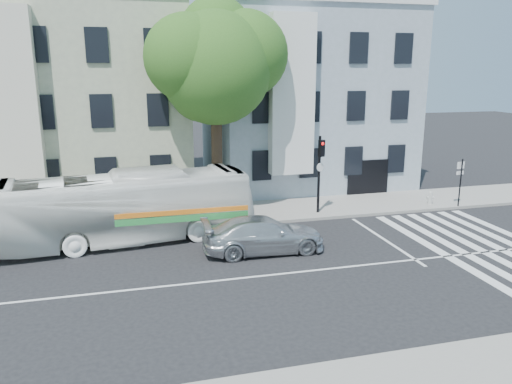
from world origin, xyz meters
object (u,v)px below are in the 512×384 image
object	(u,v)px
bus	(125,208)
sedan	(263,235)
fire_hydrant	(430,197)
traffic_signal	(320,165)

from	to	relation	value
bus	sedan	xyz separation A→B (m)	(5.57, -2.74, -0.83)
bus	sedan	size ratio (longest dim) A/B	2.20
sedan	fire_hydrant	xyz separation A→B (m)	(10.88, 4.46, -0.23)
bus	traffic_signal	bearing A→B (deg)	-87.01
traffic_signal	sedan	bearing A→B (deg)	-151.70
sedan	fire_hydrant	bearing A→B (deg)	-66.25
sedan	traffic_signal	xyz separation A→B (m)	(4.21, 4.37, 1.95)
bus	fire_hydrant	xyz separation A→B (m)	(16.45, 1.72, -1.05)
sedan	traffic_signal	bearing A→B (deg)	-42.48
bus	sedan	distance (m)	6.26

